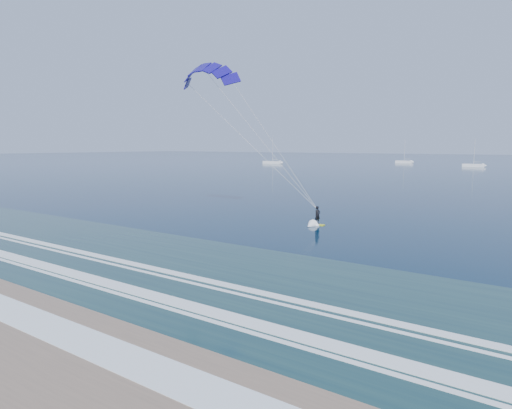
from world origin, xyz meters
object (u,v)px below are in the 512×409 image
object	(u,v)px
sailboat_0	(273,162)
sailboat_2	(474,165)
kitesurfer_rig	(257,135)
sailboat_1	(404,162)

from	to	relation	value
sailboat_0	sailboat_2	xyz separation A→B (m)	(82.26, 19.88, -0.01)
kitesurfer_rig	sailboat_2	xyz separation A→B (m)	(-5.31, 156.45, -9.00)
kitesurfer_rig	sailboat_2	world-z (taller)	kitesurfer_rig
kitesurfer_rig	sailboat_1	distance (m)	183.87
sailboat_0	sailboat_2	bearing A→B (deg)	13.59
kitesurfer_rig	sailboat_2	size ratio (longest dim) A/B	1.67
sailboat_1	sailboat_2	world-z (taller)	sailboat_2
sailboat_0	sailboat_2	size ratio (longest dim) A/B	1.16
sailboat_1	kitesurfer_rig	bearing A→B (deg)	-77.43
sailboat_0	sailboat_1	distance (m)	63.94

